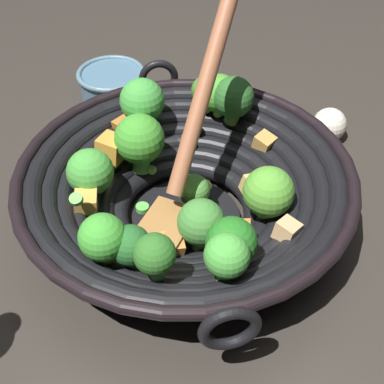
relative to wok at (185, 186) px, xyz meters
name	(u,v)px	position (x,y,z in m)	size (l,w,h in m)	color
ground_plane	(186,222)	(0.00, 0.00, -0.06)	(4.00, 4.00, 0.00)	#332D28
wok	(185,186)	(0.00, 0.00, 0.00)	(0.37, 0.38, 0.25)	black
prep_bowl	(112,83)	(-0.08, -0.28, -0.03)	(0.10, 0.10, 0.04)	slate
garlic_bulb	(332,126)	(-0.25, 0.01, -0.03)	(0.05, 0.05, 0.05)	silver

